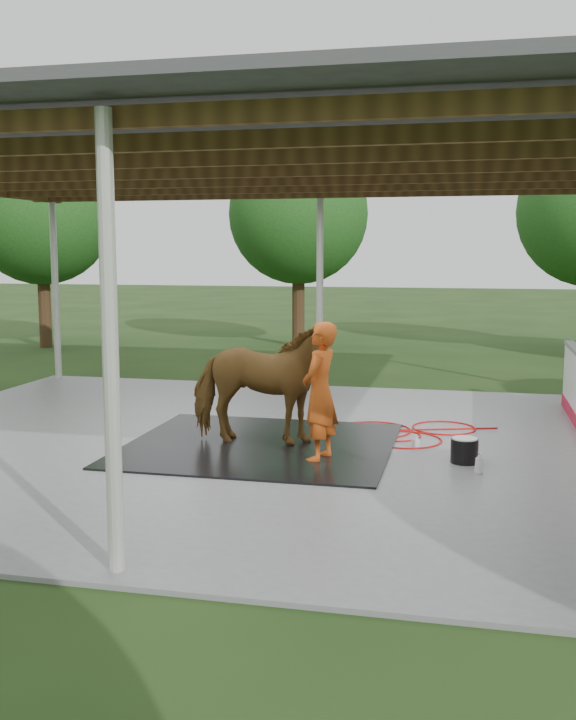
% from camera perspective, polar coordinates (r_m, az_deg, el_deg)
% --- Properties ---
extents(ground, '(100.00, 100.00, 0.00)m').
position_cam_1_polar(ground, '(11.50, -2.12, -6.15)').
color(ground, '#1E3814').
extents(concrete_slab, '(12.00, 10.00, 0.05)m').
position_cam_1_polar(concrete_slab, '(11.50, -2.12, -6.03)').
color(concrete_slab, slate).
rests_on(concrete_slab, ground).
extents(pavilion_structure, '(12.60, 10.60, 4.05)m').
position_cam_1_polar(pavilion_structure, '(11.23, -2.23, 13.90)').
color(pavilion_structure, beige).
rests_on(pavilion_structure, ground).
extents(tree_belt, '(28.00, 28.00, 5.80)m').
position_cam_1_polar(tree_belt, '(12.01, 0.34, 12.65)').
color(tree_belt, '#382314').
rests_on(tree_belt, ground).
extents(rubber_mat, '(3.67, 3.44, 0.03)m').
position_cam_1_polar(rubber_mat, '(11.32, -2.00, -6.05)').
color(rubber_mat, black).
rests_on(rubber_mat, concrete_slab).
extents(horse, '(2.08, 1.02, 1.72)m').
position_cam_1_polar(horse, '(11.14, -2.02, -1.68)').
color(horse, brown).
rests_on(horse, rubber_mat).
extents(handler, '(0.57, 0.74, 1.82)m').
position_cam_1_polar(handler, '(10.37, 2.28, -2.27)').
color(handler, '#C54C15').
rests_on(handler, concrete_slab).
extents(wash_bucket, '(0.35, 0.35, 0.33)m').
position_cam_1_polar(wash_bucket, '(10.65, 12.43, -6.26)').
color(wash_bucket, black).
rests_on(wash_bucket, concrete_slab).
extents(soap_bottle_a, '(0.14, 0.14, 0.27)m').
position_cam_1_polar(soap_bottle_a, '(10.18, 13.43, -7.13)').
color(soap_bottle_a, silver).
rests_on(soap_bottle_a, concrete_slab).
extents(soap_bottle_b, '(0.12, 0.12, 0.19)m').
position_cam_1_polar(soap_bottle_b, '(11.31, 9.07, -5.72)').
color(soap_bottle_b, '#338CD8').
rests_on(soap_bottle_b, concrete_slab).
extents(hose_coil, '(2.46, 1.94, 0.02)m').
position_cam_1_polar(hose_coil, '(12.18, 8.11, -5.14)').
color(hose_coil, '#B90F0D').
rests_on(hose_coil, concrete_slab).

